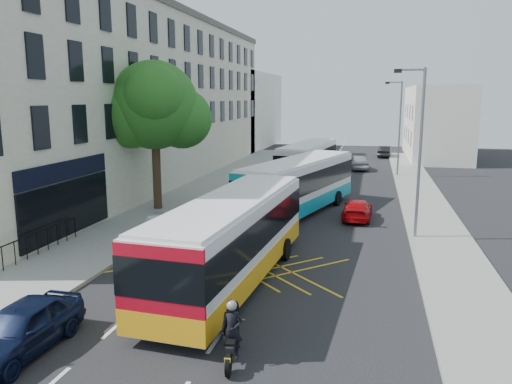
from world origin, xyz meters
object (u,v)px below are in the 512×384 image
Objects in this scene: bus_near at (232,238)px; bus_far at (308,160)px; distant_car_dark at (385,151)px; lamp_near at (418,144)px; street_tree at (154,106)px; lamp_far at (399,123)px; bus_mid at (299,185)px; parked_car_silver at (165,233)px; distant_car_grey at (327,156)px; parked_car_blue at (21,328)px; motorbike at (232,333)px; red_hatchback at (357,209)px; distant_car_silver at (359,162)px.

bus_near is 1.04× the size of bus_far.
distant_car_dark is at bearing 85.34° from bus_near.
lamp_near is 18.59m from bus_far.
street_tree is 1.10× the size of lamp_far.
lamp_near reaches higher than bus_mid.
lamp_near is (14.71, -2.97, -1.68)m from street_tree.
distant_car_grey is (4.36, 31.89, -0.01)m from parked_car_silver.
lamp_near is at bearing 95.46° from distant_car_dark.
street_tree is at bearing 103.17° from parked_car_blue.
bus_mid is 18.84m from parked_car_blue.
parked_car_blue is 9.57m from parked_car_silver.
lamp_far is (0.00, 20.00, 0.00)m from lamp_near.
motorbike is 0.50× the size of red_hatchback.
bus_near is 3.00× the size of red_hatchback.
street_tree is 9.81m from parked_car_silver.
street_tree is at bearing 130.08° from bus_near.
bus_far is 2.87× the size of red_hatchback.
red_hatchback is at bearing 90.49° from distant_car_dark.
parked_car_blue reaches higher than distant_car_dark.
bus_far reaches higher than distant_car_silver.
distant_car_silver is (11.39, 20.79, -5.58)m from street_tree.
lamp_near is 4.14× the size of motorbike.
lamp_near is at bearing -18.93° from bus_mid.
parked_car_silver reaches higher than red_hatchback.
bus_near reaches higher than motorbike.
red_hatchback is at bearing 73.35° from motorbike.
street_tree is 2.29× the size of red_hatchback.
parked_car_blue is (-11.10, -33.85, -3.93)m from lamp_far.
bus_near is at bearing 58.18° from parked_car_blue.
street_tree is at bearing 113.00° from parked_car_silver.
lamp_near is at bearing -11.40° from street_tree.
lamp_near reaches higher than bus_near.
red_hatchback is at bearing 127.81° from lamp_near.
bus_mid is (0.76, 11.86, 0.01)m from bus_near.
bus_near is 35.15m from distant_car_grey.
distant_car_grey is (0.28, 35.14, -0.94)m from bus_near.
distant_car_grey is (-0.49, 23.28, -0.95)m from bus_mid.
lamp_near reaches higher than bus_far.
bus_mid is (-6.24, 4.33, -2.92)m from lamp_near.
bus_near is 5.30m from parked_car_silver.
parked_car_silver is 1.19× the size of red_hatchback.
lamp_near is 6.08m from red_hatchback.
bus_near is 24.34m from bus_far.
red_hatchback is 0.92× the size of distant_car_silver.
lamp_near is 0.69× the size of bus_near.
distant_car_dark is (6.64, 17.95, -0.96)m from bus_far.
distant_car_dark is at bearing 78.98° from parked_car_blue.
bus_far is 21.44m from parked_car_silver.
distant_car_dark is at bearing -110.72° from distant_car_silver.
distant_car_grey reaches higher than red_hatchback.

